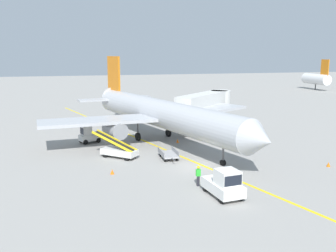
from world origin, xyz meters
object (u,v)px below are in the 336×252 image
Objects in this scene: belt_loader_forward_hold at (118,150)px; safety_cone_nose_right at (112,172)px; baggage_tug_near_wing at (89,135)px; safety_cone_tail_area at (236,133)px; baggage_cart_loaded at (168,154)px; pushback_tug at (224,184)px; ground_crew_marshaller at (198,175)px; jet_bridge at (208,102)px; safety_cone_wingtip_right at (178,141)px; airliner at (159,113)px; safety_cone_nose_left at (328,164)px; safety_cone_wingtip_left at (226,128)px.

belt_loader_forward_hold reaches higher than safety_cone_nose_right.
baggage_tug_near_wing is 6.16× the size of safety_cone_tail_area.
belt_loader_forward_hold is 1.21× the size of baggage_cart_loaded.
pushback_tug is 2.23× the size of ground_crew_marshaller.
jet_bridge is 2.95× the size of baggage_cart_loaded.
safety_cone_wingtip_right is at bearing -128.23° from jet_bridge.
jet_bridge is 26.11m from ground_crew_marshaller.
safety_cone_tail_area is (1.33, -7.18, -3.32)m from jet_bridge.
baggage_cart_loaded is at bearing -97.08° from airliner.
safety_cone_nose_left is at bearing -36.05° from baggage_tug_near_wing.
safety_cone_wingtip_left is 1.00× the size of safety_cone_tail_area.
pushback_tug is 22.00m from safety_cone_tail_area.
safety_cone_tail_area is at bearing 3.40° from airliner.
pushback_tug is at bearing -160.64° from safety_cone_nose_left.
safety_cone_nose_right is 1.00× the size of safety_cone_wingtip_left.
airliner reaches higher than baggage_tug_near_wing.
pushback_tug reaches higher than baggage_cart_loaded.
baggage_cart_loaded is 8.56× the size of safety_cone_nose_left.
safety_cone_nose_right is at bearing -83.85° from baggage_tug_near_wing.
safety_cone_wingtip_right is (-11.07, 12.95, 0.00)m from safety_cone_nose_left.
jet_bridge reaches higher than pushback_tug.
safety_cone_nose_right is at bearing 143.00° from ground_crew_marshaller.
safety_cone_nose_left is (21.38, -15.56, -0.71)m from baggage_tug_near_wing.
belt_loader_forward_hold is (2.60, -7.23, -0.15)m from baggage_tug_near_wing.
safety_cone_wingtip_right is at bearing -166.19° from safety_cone_tail_area.
ground_crew_marshaller is 8.00m from safety_cone_nose_right.
pushback_tug is 11.05m from baggage_cart_loaded.
safety_cone_nose_left is at bearing -8.68° from safety_cone_nose_right.
baggage_tug_near_wing is 12.60m from safety_cone_nose_right.
pushback_tug is 2.89m from ground_crew_marshaller.
safety_cone_tail_area is (-2.40, 15.08, 0.00)m from safety_cone_nose_left.
safety_cone_tail_area is at bearing 34.30° from safety_cone_nose_right.
safety_cone_nose_right is at bearing 171.32° from safety_cone_nose_left.
ground_crew_marshaller is 23.12m from safety_cone_wingtip_left.
jet_bridge reaches higher than safety_cone_wingtip_left.
safety_cone_wingtip_right is at bearing 47.82° from safety_cone_nose_right.
safety_cone_tail_area is at bearing -79.52° from jet_bridge.
baggage_cart_loaded is (4.84, -1.80, -0.31)m from belt_loader_forward_hold.
jet_bridge reaches higher than baggage_cart_loaded.
pushback_tug reaches higher than safety_cone_nose_left.
baggage_tug_near_wing is at bearing 178.55° from safety_cone_tail_area.
airliner is 78.74× the size of safety_cone_nose_right.
belt_loader_forward_hold reaches higher than safety_cone_wingtip_left.
belt_loader_forward_hold is at bearing -148.50° from safety_cone_wingtip_left.
ground_crew_marshaller is (-9.93, -24.00, -2.63)m from jet_bridge.
belt_loader_forward_hold reaches higher than safety_cone_tail_area.
jet_bridge is 19.00m from baggage_cart_loaded.
baggage_tug_near_wing is at bearing 114.03° from ground_crew_marshaller.
belt_loader_forward_hold is at bearing 115.98° from pushback_tug.
safety_cone_nose_left is (12.95, -14.45, -3.20)m from airliner.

